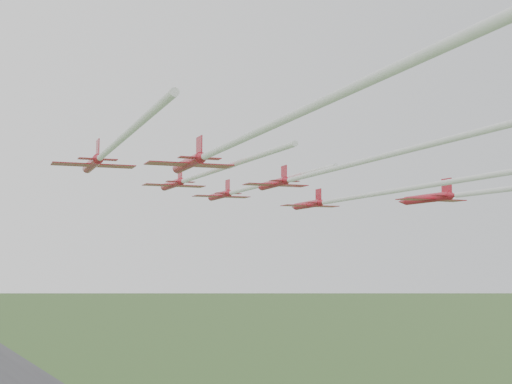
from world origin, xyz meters
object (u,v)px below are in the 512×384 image
jet_lead (240,190)px  jet_row3_left (104,154)px  jet_row2_left (193,178)px  jet_row3_mid (332,169)px  jet_row2_right (349,198)px  jet_row4_left (234,143)px

jet_lead → jet_row3_left: bearing=-134.0°
jet_row2_left → jet_row3_mid: bearing=-64.7°
jet_lead → jet_row2_right: bearing=-65.1°
jet_row4_left → jet_row2_right: bearing=44.9°
jet_row3_mid → jet_row2_left: bearing=117.2°
jet_row3_mid → jet_row4_left: bearing=-149.2°
jet_row2_left → jet_row2_right: jet_row2_left is taller
jet_row3_left → jet_row4_left: bearing=-62.5°
jet_row3_mid → jet_row2_right: bearing=56.4°
jet_row2_right → jet_row3_mid: jet_row3_mid is taller
jet_lead → jet_row4_left: (-20.59, -38.90, -0.14)m
jet_row2_left → jet_row4_left: (-7.43, -25.72, 0.01)m
jet_row3_left → jet_row4_left: jet_row3_left is taller
jet_lead → jet_row3_left: 34.46m
jet_row3_mid → jet_lead: bearing=86.8°
jet_row2_left → jet_row2_right: 20.07m
jet_lead → jet_row3_mid: 33.24m
jet_lead → jet_row4_left: 44.01m
jet_row2_right → jet_row3_mid: 18.62m
jet_lead → jet_row2_right: 19.73m
jet_row3_left → jet_row3_mid: size_ratio=0.74×
jet_row2_right → jet_row3_mid: size_ratio=0.87×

